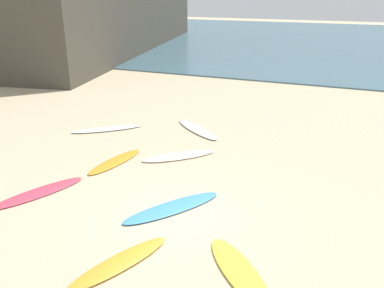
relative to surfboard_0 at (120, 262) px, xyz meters
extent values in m
plane|color=#C6B28E|center=(0.27, 1.96, -0.04)|extent=(120.00, 120.00, 0.00)
cube|color=#426675|center=(0.27, 36.10, 0.00)|extent=(120.00, 40.00, 0.08)
ellipsoid|color=gold|center=(0.00, 0.00, 0.00)|extent=(1.27, 2.17, 0.08)
ellipsoid|color=white|center=(-1.42, 7.45, 0.00)|extent=(2.30, 1.99, 0.09)
ellipsoid|color=gold|center=(2.08, 0.61, 0.00)|extent=(1.81, 1.90, 0.07)
ellipsoid|color=beige|center=(-1.04, 5.00, 0.00)|extent=(2.08, 2.00, 0.08)
ellipsoid|color=#DA4560|center=(-3.29, 1.58, -0.01)|extent=(1.41, 2.37, 0.06)
ellipsoid|color=white|center=(-4.40, 6.26, 0.00)|extent=(2.20, 1.97, 0.09)
ellipsoid|color=#4391DF|center=(0.06, 2.17, 0.00)|extent=(1.87, 2.39, 0.07)
ellipsoid|color=orange|center=(-2.58, 3.92, -0.01)|extent=(0.84, 2.18, 0.07)
camera|label=1|loc=(3.52, -5.12, 4.69)|focal=37.69mm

